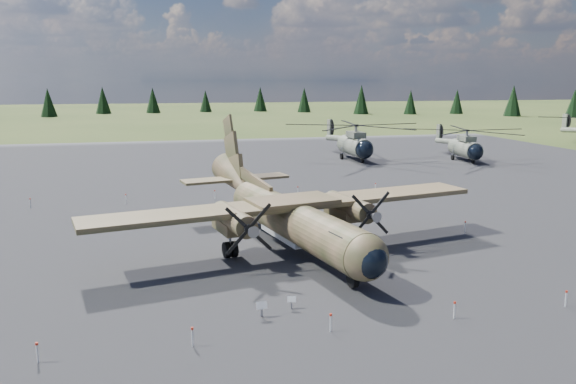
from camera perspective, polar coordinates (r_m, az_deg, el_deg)
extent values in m
plane|color=#535D29|center=(37.46, -4.88, -5.66)|extent=(500.00, 500.00, 0.00)
cube|color=#545358|center=(47.04, -6.68, -2.19)|extent=(120.00, 120.00, 0.04)
cylinder|color=#3D4123|center=(35.71, 0.73, -2.99)|extent=(5.79, 16.47, 2.54)
sphere|color=#3D4123|center=(28.87, 7.80, -6.57)|extent=(2.94, 2.94, 2.48)
sphere|color=black|center=(28.49, 8.34, -6.93)|extent=(2.16, 2.16, 1.83)
cube|color=black|center=(29.85, 6.33, -4.58)|extent=(2.07, 1.79, 0.50)
cone|color=#3D4123|center=(45.17, -5.15, 1.21)|extent=(3.69, 6.60, 3.81)
cube|color=#A6A9AB|center=(36.77, 0.11, -4.25)|extent=(2.79, 5.67, 0.45)
cube|color=#333D1F|center=(35.87, 0.42, -1.22)|extent=(26.34, 8.34, 0.32)
cube|color=#3D4123|center=(35.83, 0.42, -0.91)|extent=(5.98, 4.29, 0.32)
cylinder|color=#3D4123|center=(34.23, -5.57, -2.74)|extent=(2.28, 4.89, 1.36)
cube|color=#3D4123|center=(35.04, -5.95, -3.41)|extent=(1.95, 3.29, 0.72)
cone|color=gray|center=(31.56, -3.78, -3.92)|extent=(0.84, 0.94, 0.69)
cylinder|color=black|center=(35.46, -5.90, -5.82)|extent=(0.98, 1.14, 1.00)
cylinder|color=#3D4123|center=(37.64, 6.21, -1.47)|extent=(2.28, 4.89, 1.36)
cube|color=#3D4123|center=(38.37, 5.63, -2.11)|extent=(1.95, 3.29, 0.72)
cone|color=gray|center=(35.22, 8.68, -2.42)|extent=(0.84, 0.94, 0.69)
cylinder|color=black|center=(38.76, 5.59, -4.33)|extent=(0.98, 1.14, 1.00)
cube|color=#3D4123|center=(41.90, -3.56, 1.20)|extent=(1.64, 6.75, 1.52)
cube|color=#333D1F|center=(45.58, -5.35, 1.36)|extent=(8.92, 3.71, 0.20)
cylinder|color=gray|center=(30.03, 6.63, -7.70)|extent=(0.15, 0.15, 0.81)
cylinder|color=black|center=(30.25, 6.60, -8.88)|extent=(0.48, 0.89, 0.85)
cylinder|color=gray|center=(78.44, 6.77, 4.63)|extent=(2.66, 7.55, 2.62)
sphere|color=black|center=(74.95, 7.77, 4.26)|extent=(2.42, 2.42, 2.41)
sphere|color=gray|center=(81.96, 5.86, 4.93)|extent=(2.42, 2.42, 2.41)
cube|color=gray|center=(77.87, 6.91, 5.82)|extent=(1.80, 3.36, 0.79)
cylinder|color=gray|center=(77.80, 6.92, 6.39)|extent=(0.38, 0.38, 1.05)
cylinder|color=gray|center=(85.61, 4.99, 5.46)|extent=(0.93, 8.94, 1.50)
cube|color=gray|center=(89.21, 4.20, 6.55)|extent=(0.24, 1.47, 2.51)
cylinder|color=black|center=(89.32, 4.43, 6.55)|extent=(0.08, 2.72, 2.72)
cylinder|color=black|center=(75.71, 7.57, 3.21)|extent=(0.30, 0.71, 0.71)
cylinder|color=black|center=(79.32, 5.47, 3.62)|extent=(0.32, 0.84, 0.84)
cylinder|color=gray|center=(79.25, 5.48, 4.02)|extent=(0.15, 0.15, 1.52)
cylinder|color=black|center=(80.28, 7.39, 3.67)|extent=(0.32, 0.84, 0.84)
cylinder|color=gray|center=(80.21, 7.40, 4.06)|extent=(0.15, 0.15, 1.52)
cylinder|color=gray|center=(80.82, 17.54, 4.20)|extent=(3.10, 6.82, 2.29)
sphere|color=black|center=(77.84, 18.49, 3.86)|extent=(2.35, 2.35, 2.10)
sphere|color=gray|center=(83.83, 16.65, 4.49)|extent=(2.35, 2.35, 2.10)
cube|color=gray|center=(80.34, 17.70, 5.20)|extent=(1.91, 3.10, 0.69)
cylinder|color=gray|center=(80.27, 17.73, 5.69)|extent=(0.37, 0.37, 0.91)
cylinder|color=gray|center=(86.95, 15.80, 4.97)|extent=(1.75, 7.84, 1.31)
cube|color=gray|center=(90.03, 15.03, 5.95)|extent=(0.36, 1.30, 2.19)
cylinder|color=black|center=(90.14, 15.23, 5.94)|extent=(0.36, 2.37, 2.38)
cylinder|color=black|center=(78.50, 18.27, 2.99)|extent=(0.33, 0.65, 0.62)
cylinder|color=black|center=(81.51, 16.38, 3.38)|extent=(0.36, 0.76, 0.73)
cylinder|color=gray|center=(81.45, 16.40, 3.72)|extent=(0.14, 0.14, 1.33)
cylinder|color=black|center=(82.47, 17.97, 3.38)|extent=(0.36, 0.76, 0.73)
cylinder|color=gray|center=(82.41, 17.99, 3.71)|extent=(0.14, 0.14, 1.33)
cylinder|color=gray|center=(111.18, 27.23, 5.60)|extent=(2.53, 9.08, 1.52)
cube|color=gray|center=(114.55, 26.31, 6.48)|extent=(0.50, 1.50, 2.55)
cylinder|color=black|center=(114.73, 26.47, 6.48)|extent=(0.56, 2.73, 2.76)
cube|color=gray|center=(26.80, -2.71, -11.97)|extent=(0.09, 0.09, 0.62)
cube|color=white|center=(26.63, -2.69, -11.43)|extent=(0.50, 0.22, 0.35)
cube|color=gray|center=(27.72, 0.35, -11.26)|extent=(0.09, 0.09, 0.51)
cube|color=white|center=(27.59, 0.38, -10.83)|extent=(0.43, 0.25, 0.28)
cylinder|color=white|center=(24.83, -24.10, -14.72)|extent=(0.07, 0.07, 0.80)
cylinder|color=red|center=(24.66, -24.18, -13.88)|extent=(0.12, 0.12, 0.10)
cylinder|color=white|center=(24.37, -9.67, -14.36)|extent=(0.07, 0.07, 0.80)
cylinder|color=red|center=(24.20, -9.70, -13.50)|extent=(0.12, 0.12, 0.10)
cylinder|color=white|center=(25.36, 4.35, -13.16)|extent=(0.07, 0.07, 0.80)
cylinder|color=red|center=(25.20, 4.37, -12.33)|extent=(0.12, 0.12, 0.10)
cylinder|color=white|center=(27.65, 16.54, -11.49)|extent=(0.07, 0.07, 0.80)
cylinder|color=red|center=(27.50, 16.59, -10.72)|extent=(0.12, 0.12, 0.10)
cylinder|color=white|center=(30.95, 26.38, -9.74)|extent=(0.07, 0.07, 0.80)
cylinder|color=red|center=(30.81, 26.45, -9.05)|extent=(0.12, 0.12, 0.10)
cylinder|color=white|center=(53.65, -24.70, -1.05)|extent=(0.07, 0.07, 0.80)
cylinder|color=red|center=(53.57, -24.74, -0.63)|extent=(0.12, 0.12, 0.10)
cylinder|color=white|center=(52.61, -16.14, -0.68)|extent=(0.07, 0.07, 0.80)
cylinder|color=red|center=(52.53, -16.17, -0.25)|extent=(0.12, 0.12, 0.10)
cylinder|color=white|center=(52.78, -7.45, -0.29)|extent=(0.07, 0.07, 0.80)
cylinder|color=red|center=(52.70, -7.46, 0.14)|extent=(0.12, 0.12, 0.10)
cylinder|color=white|center=(54.14, 1.00, 0.10)|extent=(0.07, 0.07, 0.80)
cylinder|color=red|center=(54.07, 1.00, 0.51)|extent=(0.12, 0.12, 0.10)
cylinder|color=white|center=(56.61, 8.87, 0.45)|extent=(0.07, 0.07, 0.80)
cylinder|color=red|center=(56.54, 8.88, 0.85)|extent=(0.12, 0.12, 0.10)
cylinder|color=white|center=(42.84, 17.54, -3.43)|extent=(0.07, 0.07, 0.80)
cylinder|color=red|center=(42.74, 17.57, -2.91)|extent=(0.12, 0.12, 0.10)
cone|color=black|center=(193.68, 27.06, 8.05)|extent=(4.70, 4.70, 8.39)
cone|color=black|center=(190.70, 21.89, 8.62)|extent=(5.38, 5.38, 9.61)
cone|color=black|center=(198.30, 16.77, 8.80)|extent=(4.54, 4.54, 8.11)
cone|color=black|center=(192.00, 12.34, 8.93)|extent=(4.47, 4.47, 7.98)
cone|color=black|center=(190.56, 7.46, 9.32)|extent=(5.36, 5.36, 9.57)
cone|color=black|center=(199.97, 1.65, 9.35)|extent=(4.81, 4.81, 8.59)
cone|color=black|center=(205.85, -2.84, 9.42)|extent=(4.89, 4.89, 8.74)
cone|color=black|center=(203.83, -8.38, 9.13)|extent=(4.25, 4.25, 7.59)
cone|color=black|center=(200.50, -13.57, 9.06)|extent=(4.84, 4.84, 8.64)
cone|color=black|center=(200.25, -18.30, 8.86)|extent=(5.02, 5.02, 8.96)
cone|color=black|center=(188.48, -23.19, 8.37)|extent=(4.88, 4.88, 8.72)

